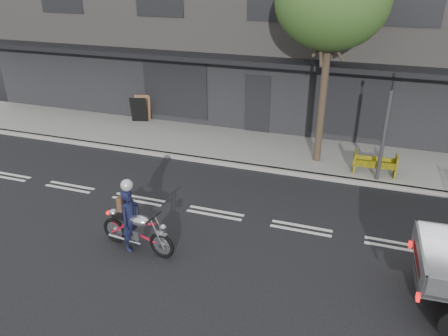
% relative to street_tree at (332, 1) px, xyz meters
% --- Properties ---
extents(ground, '(80.00, 80.00, 0.00)m').
position_rel_street_tree_xyz_m(ground, '(-2.20, -4.20, -5.28)').
color(ground, black).
rests_on(ground, ground).
extents(sidewalk, '(32.00, 3.20, 0.15)m').
position_rel_street_tree_xyz_m(sidewalk, '(-2.20, 0.50, -5.20)').
color(sidewalk, gray).
rests_on(sidewalk, ground).
extents(kerb, '(32.00, 0.20, 0.15)m').
position_rel_street_tree_xyz_m(kerb, '(-2.20, -1.10, -5.20)').
color(kerb, gray).
rests_on(kerb, ground).
extents(building_main, '(26.00, 10.00, 8.00)m').
position_rel_street_tree_xyz_m(building_main, '(-2.20, 7.10, -1.28)').
color(building_main, slate).
rests_on(building_main, ground).
extents(street_tree, '(3.40, 3.40, 6.74)m').
position_rel_street_tree_xyz_m(street_tree, '(0.00, 0.00, 0.00)').
color(street_tree, '#382B21').
rests_on(street_tree, ground).
extents(traffic_light_pole, '(0.12, 0.12, 3.50)m').
position_rel_street_tree_xyz_m(traffic_light_pole, '(2.00, -0.85, -3.63)').
color(traffic_light_pole, '#2D2D30').
rests_on(traffic_light_pole, ground).
extents(motorcycle, '(2.06, 0.60, 1.07)m').
position_rel_street_tree_xyz_m(motorcycle, '(-3.40, -6.37, -4.73)').
color(motorcycle, black).
rests_on(motorcycle, ground).
extents(rider, '(0.46, 0.63, 1.59)m').
position_rel_street_tree_xyz_m(rider, '(-3.55, -6.37, -4.48)').
color(rider, black).
rests_on(rider, ground).
extents(construction_barrier, '(1.37, 0.61, 0.75)m').
position_rel_street_tree_xyz_m(construction_barrier, '(1.88, -0.70, -4.75)').
color(construction_barrier, yellow).
rests_on(construction_barrier, sidewalk).
extents(sandwich_board, '(0.77, 0.61, 1.08)m').
position_rel_street_tree_xyz_m(sandwich_board, '(-7.71, 1.56, -4.59)').
color(sandwich_board, black).
rests_on(sandwich_board, sidewalk).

